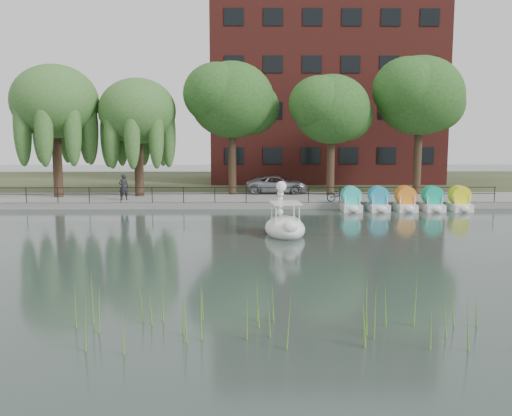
{
  "coord_description": "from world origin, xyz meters",
  "views": [
    {
      "loc": [
        0.11,
        -22.94,
        5.0
      ],
      "look_at": [
        0.5,
        4.0,
        1.3
      ],
      "focal_mm": 40.0,
      "sensor_mm": 36.0,
      "label": 1
    }
  ],
  "objects_px": {
    "bicycle": "(339,194)",
    "minivan": "(278,183)",
    "swan_boat": "(285,224)",
    "pedestrian": "(124,185)"
  },
  "relations": [
    {
      "from": "pedestrian",
      "to": "swan_boat",
      "type": "distance_m",
      "value": 14.59
    },
    {
      "from": "bicycle",
      "to": "pedestrian",
      "type": "xyz_separation_m",
      "value": [
        -14.12,
        0.93,
        0.49
      ]
    },
    {
      "from": "bicycle",
      "to": "minivan",
      "type": "bearing_deg",
      "value": 26.62
    },
    {
      "from": "bicycle",
      "to": "pedestrian",
      "type": "relative_size",
      "value": 0.87
    },
    {
      "from": "bicycle",
      "to": "pedestrian",
      "type": "bearing_deg",
      "value": 75.25
    },
    {
      "from": "minivan",
      "to": "swan_boat",
      "type": "xyz_separation_m",
      "value": [
        -0.42,
        -14.58,
        -0.58
      ]
    },
    {
      "from": "minivan",
      "to": "pedestrian",
      "type": "distance_m",
      "value": 11.09
    },
    {
      "from": "minivan",
      "to": "bicycle",
      "type": "height_order",
      "value": "minivan"
    },
    {
      "from": "swan_boat",
      "to": "bicycle",
      "type": "bearing_deg",
      "value": 59.51
    },
    {
      "from": "bicycle",
      "to": "pedestrian",
      "type": "distance_m",
      "value": 14.16
    }
  ]
}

